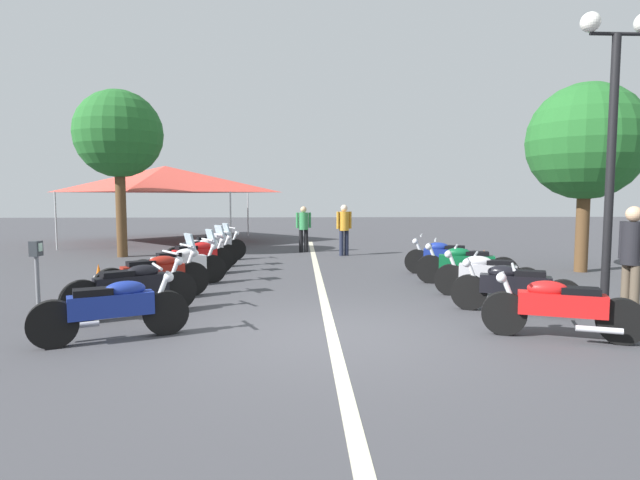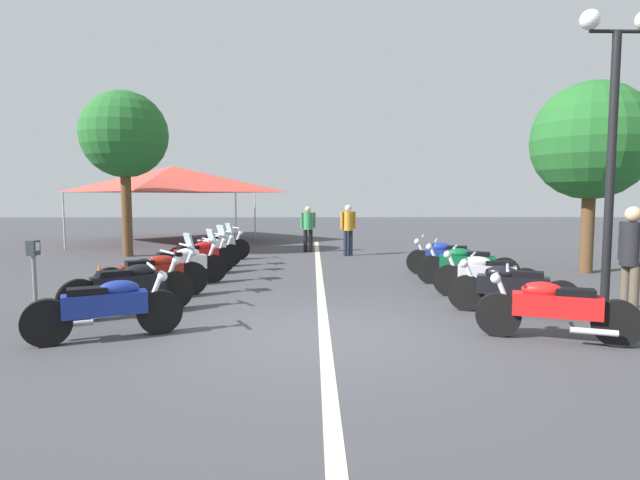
% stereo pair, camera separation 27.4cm
% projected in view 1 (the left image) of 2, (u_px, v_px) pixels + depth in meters
% --- Properties ---
extents(ground_plane, '(80.00, 80.00, 0.00)m').
position_uv_depth(ground_plane, '(332.00, 335.00, 7.15)').
color(ground_plane, '#424247').
extents(lane_centre_stripe, '(19.99, 0.16, 0.01)m').
position_uv_depth(lane_centre_stripe, '(319.00, 280.00, 11.91)').
color(lane_centre_stripe, beige).
rests_on(lane_centre_stripe, ground_plane).
extents(motorcycle_left_row_0, '(1.05, 1.89, 0.99)m').
position_uv_depth(motorcycle_left_row_0, '(113.00, 308.00, 6.85)').
color(motorcycle_left_row_0, black).
rests_on(motorcycle_left_row_0, ground_plane).
extents(motorcycle_left_row_1, '(1.38, 1.84, 1.01)m').
position_uv_depth(motorcycle_left_row_1, '(133.00, 287.00, 8.28)').
color(motorcycle_left_row_1, black).
rests_on(motorcycle_left_row_1, ground_plane).
extents(motorcycle_left_row_2, '(1.27, 1.89, 1.22)m').
position_uv_depth(motorcycle_left_row_2, '(155.00, 275.00, 9.57)').
color(motorcycle_left_row_2, black).
rests_on(motorcycle_left_row_2, ground_plane).
extents(motorcycle_left_row_3, '(1.24, 1.88, 1.21)m').
position_uv_depth(motorcycle_left_row_3, '(181.00, 265.00, 11.06)').
color(motorcycle_left_row_3, black).
rests_on(motorcycle_left_row_3, ground_plane).
extents(motorcycle_left_row_4, '(1.35, 1.72, 1.21)m').
position_uv_depth(motorcycle_left_row_4, '(196.00, 256.00, 12.54)').
color(motorcycle_left_row_4, black).
rests_on(motorcycle_left_row_4, ground_plane).
extents(motorcycle_left_row_5, '(1.15, 1.86, 1.20)m').
position_uv_depth(motorcycle_left_row_5, '(203.00, 251.00, 13.79)').
color(motorcycle_left_row_5, black).
rests_on(motorcycle_left_row_5, ground_plane).
extents(motorcycle_left_row_6, '(1.09, 1.90, 0.99)m').
position_uv_depth(motorcycle_left_row_6, '(214.00, 246.00, 15.33)').
color(motorcycle_left_row_6, black).
rests_on(motorcycle_left_row_6, ground_plane).
extents(motorcycle_right_row_0, '(0.98, 1.97, 0.98)m').
position_uv_depth(motorcycle_right_row_0, '(560.00, 307.00, 6.92)').
color(motorcycle_right_row_0, black).
rests_on(motorcycle_right_row_0, ground_plane).
extents(motorcycle_right_row_1, '(1.02, 1.96, 0.98)m').
position_uv_depth(motorcycle_right_row_1, '(514.00, 286.00, 8.49)').
color(motorcycle_right_row_1, black).
rests_on(motorcycle_right_row_1, ground_plane).
extents(motorcycle_right_row_2, '(0.96, 1.91, 0.98)m').
position_uv_depth(motorcycle_right_row_2, '(486.00, 274.00, 9.81)').
color(motorcycle_right_row_2, black).
rests_on(motorcycle_right_row_2, ground_plane).
extents(motorcycle_right_row_3, '(0.92, 2.12, 1.00)m').
position_uv_depth(motorcycle_right_row_3, '(465.00, 264.00, 11.22)').
color(motorcycle_right_row_3, black).
rests_on(motorcycle_right_row_3, ground_plane).
extents(motorcycle_right_row_4, '(0.88, 1.95, 0.98)m').
position_uv_depth(motorcycle_right_row_4, '(444.00, 256.00, 12.69)').
color(motorcycle_right_row_4, black).
rests_on(motorcycle_right_row_4, ground_plane).
extents(street_lamp_twin_globe, '(0.32, 1.22, 4.92)m').
position_uv_depth(street_lamp_twin_globe, '(613.00, 110.00, 8.47)').
color(street_lamp_twin_globe, black).
rests_on(street_lamp_twin_globe, ground_plane).
extents(parking_meter, '(0.18, 0.13, 1.29)m').
position_uv_depth(parking_meter, '(37.00, 268.00, 7.45)').
color(parking_meter, slate).
rests_on(parking_meter, ground_plane).
extents(traffic_cone_0, '(0.36, 0.36, 0.61)m').
position_uv_depth(traffic_cone_0, '(99.00, 280.00, 10.09)').
color(traffic_cone_0, orange).
rests_on(traffic_cone_0, ground_plane).
extents(traffic_cone_1, '(0.36, 0.36, 0.61)m').
position_uv_depth(traffic_cone_1, '(484.00, 262.00, 12.75)').
color(traffic_cone_1, orange).
rests_on(traffic_cone_1, ground_plane).
extents(bystander_0, '(0.53, 0.32, 1.78)m').
position_uv_depth(bystander_0, '(632.00, 254.00, 7.91)').
color(bystander_0, brown).
rests_on(bystander_0, ground_plane).
extents(bystander_1, '(0.32, 0.50, 1.66)m').
position_uv_depth(bystander_1, '(344.00, 226.00, 16.67)').
color(bystander_1, '#1E2338').
rests_on(bystander_1, ground_plane).
extents(bystander_2, '(0.32, 0.52, 1.59)m').
position_uv_depth(bystander_2, '(304.00, 226.00, 17.68)').
color(bystander_2, black).
rests_on(bystander_2, ground_plane).
extents(roadside_tree_0, '(2.92, 2.92, 4.77)m').
position_uv_depth(roadside_tree_0, '(586.00, 142.00, 12.90)').
color(roadside_tree_0, brown).
rests_on(roadside_tree_0, ground_plane).
extents(roadside_tree_1, '(2.73, 2.73, 5.25)m').
position_uv_depth(roadside_tree_1, '(119.00, 135.00, 16.08)').
color(roadside_tree_1, brown).
rests_on(roadside_tree_1, ground_plane).
extents(event_tent, '(6.94, 6.94, 3.20)m').
position_uv_depth(event_tent, '(165.00, 179.00, 21.51)').
color(event_tent, '#E54C3F').
rests_on(event_tent, ground_plane).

